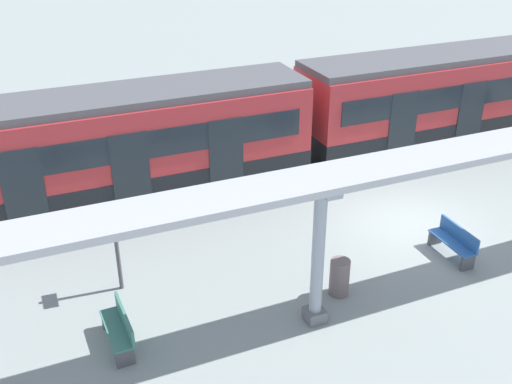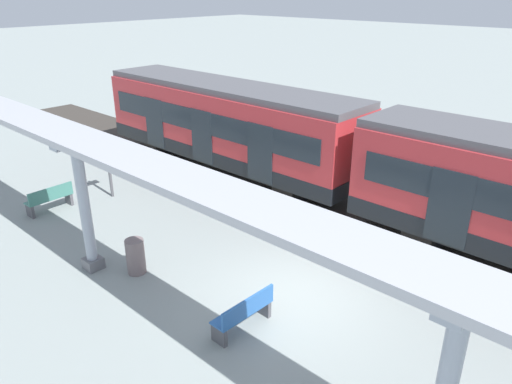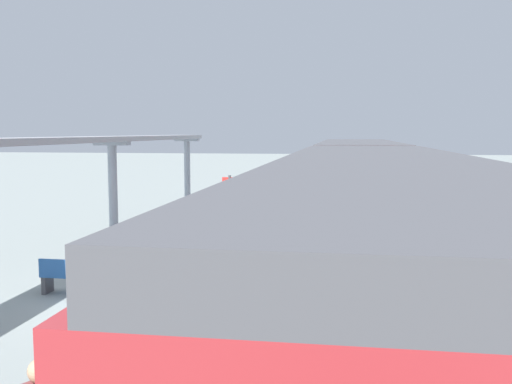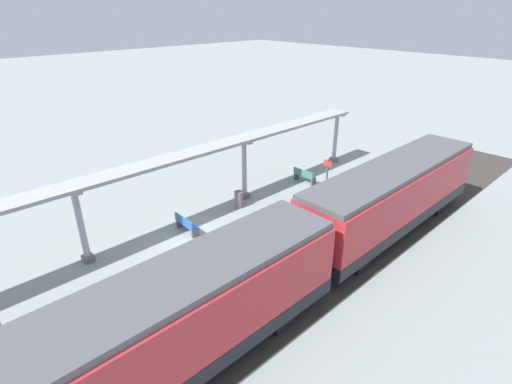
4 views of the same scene
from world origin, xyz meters
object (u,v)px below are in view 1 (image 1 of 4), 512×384
trash_bin (339,277)px  platform_info_sign (116,242)px  canopy_pillar_second (318,255)px  bench_mid_platform (454,241)px  train_far_carriage (448,95)px  bench_far_end (120,328)px  train_near_carriage (120,145)px

trash_bin → platform_info_sign: bearing=-115.5°
canopy_pillar_second → bench_mid_platform: 4.92m
train_far_carriage → canopy_pillar_second: canopy_pillar_second is taller
bench_mid_platform → trash_bin: bearing=-86.2°
bench_mid_platform → bench_far_end: (-0.02, -8.86, 0.00)m
trash_bin → bench_mid_platform: bearing=93.8°
bench_far_end → platform_info_sign: size_ratio=0.69×
canopy_pillar_second → train_far_carriage: bearing=128.2°
train_far_carriage → canopy_pillar_second: size_ratio=3.35×
canopy_pillar_second → bench_far_end: size_ratio=2.32×
canopy_pillar_second → bench_mid_platform: (-0.90, 4.65, -1.33)m
train_far_carriage → trash_bin: train_far_carriage is taller
canopy_pillar_second → platform_info_sign: 4.82m
trash_bin → platform_info_sign: 5.39m
train_near_carriage → bench_mid_platform: 10.01m
canopy_pillar_second → platform_info_sign: canopy_pillar_second is taller
bench_far_end → platform_info_sign: (-2.02, 0.42, 0.89)m
train_far_carriage → trash_bin: 11.12m
train_far_carriage → bench_far_end: (6.65, -13.82, -1.38)m
train_near_carriage → trash_bin: size_ratio=12.43×
train_far_carriage → bench_far_end: size_ratio=7.75×
train_far_carriage → bench_far_end: 15.40m
bench_mid_platform → canopy_pillar_second: bearing=-79.0°
train_near_carriage → platform_info_sign: train_near_carriage is taller
train_near_carriage → bench_far_end: train_near_carriage is taller
bench_mid_platform → bench_far_end: size_ratio=1.00×
bench_mid_platform → trash_bin: trash_bin is taller
train_far_carriage → bench_far_end: train_far_carriage is taller
platform_info_sign → train_near_carriage: bearing=166.5°
bench_far_end → platform_info_sign: bearing=168.3°
trash_bin → train_near_carriage: bearing=-151.9°
bench_mid_platform → platform_info_sign: bearing=-103.6°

